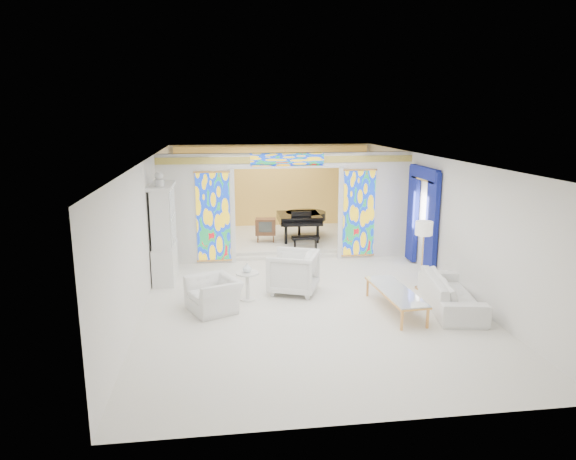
{
  "coord_description": "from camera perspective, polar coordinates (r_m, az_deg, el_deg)",
  "views": [
    {
      "loc": [
        -1.82,
        -11.89,
        4.01
      ],
      "look_at": [
        -0.21,
        0.2,
        1.26
      ],
      "focal_mm": 32.0,
      "sensor_mm": 36.0,
      "label": 1
    }
  ],
  "objects": [
    {
      "name": "chandelier",
      "position": [
        16.08,
        -0.35,
        7.5
      ],
      "size": [
        0.48,
        0.48,
        0.3
      ],
      "primitive_type": "cylinder",
      "color": "#DF9C4E",
      "rests_on": "ceiling"
    },
    {
      "name": "wall_right",
      "position": [
        13.26,
        16.21,
        1.29
      ],
      "size": [
        0.02,
        12.0,
        3.0
      ],
      "primitive_type": "cube",
      "color": "silver",
      "rests_on": "floor"
    },
    {
      "name": "china_cabinet",
      "position": [
        12.88,
        -13.63,
        -0.4
      ],
      "size": [
        0.56,
        1.46,
        2.72
      ],
      "color": "silver",
      "rests_on": "floor"
    },
    {
      "name": "vase",
      "position": [
        11.27,
        -4.56,
        -4.19
      ],
      "size": [
        0.25,
        0.25,
        0.21
      ],
      "primitive_type": "imported",
      "rotation": [
        0.0,
        0.0,
        0.27
      ],
      "color": "silver",
      "rests_on": "side_table"
    },
    {
      "name": "wall_left",
      "position": [
        12.26,
        -15.3,
        0.44
      ],
      "size": [
        0.02,
        12.0,
        3.0
      ],
      "primitive_type": "cube",
      "color": "silver",
      "rests_on": "floor"
    },
    {
      "name": "side_table",
      "position": [
        11.36,
        -4.53,
        -5.76
      ],
      "size": [
        0.63,
        0.63,
        0.64
      ],
      "rotation": [
        0.0,
        0.0,
        0.26
      ],
      "color": "silver",
      "rests_on": "floor"
    },
    {
      "name": "blue_drapes",
      "position": [
        13.84,
        14.7,
        2.17
      ],
      "size": [
        0.14,
        1.85,
        2.65
      ],
      "color": "navy",
      "rests_on": "wall_right"
    },
    {
      "name": "armchair_right",
      "position": [
        11.8,
        0.58,
        -4.68
      ],
      "size": [
        1.37,
        1.35,
        0.97
      ],
      "primitive_type": "imported",
      "rotation": [
        0.0,
        0.0,
        -1.94
      ],
      "color": "white",
      "rests_on": "floor"
    },
    {
      "name": "partition_wall",
      "position": [
        14.2,
        -0.12,
        3.15
      ],
      "size": [
        7.0,
        0.22,
        3.0
      ],
      "color": "silver",
      "rests_on": "floor"
    },
    {
      "name": "coffee_table",
      "position": [
        10.93,
        11.86,
        -6.73
      ],
      "size": [
        0.75,
        2.09,
        0.46
      ],
      "rotation": [
        0.0,
        0.0,
        0.06
      ],
      "color": "white",
      "rests_on": "floor"
    },
    {
      "name": "grand_piano",
      "position": [
        16.15,
        1.6,
        1.38
      ],
      "size": [
        1.56,
        2.43,
        0.98
      ],
      "rotation": [
        0.0,
        0.0,
        -0.01
      ],
      "color": "black",
      "rests_on": "alcove_platform"
    },
    {
      "name": "sofa",
      "position": [
        11.43,
        17.67,
        -6.64
      ],
      "size": [
        1.3,
        2.46,
        0.68
      ],
      "primitive_type": "imported",
      "rotation": [
        0.0,
        0.0,
        1.4
      ],
      "color": "silver",
      "rests_on": "floor"
    },
    {
      "name": "tv_console",
      "position": [
        15.77,
        -2.51,
        0.37
      ],
      "size": [
        0.66,
        0.49,
        0.72
      ],
      "rotation": [
        0.0,
        0.0,
        -0.12
      ],
      "color": "brown",
      "rests_on": "alcove_platform"
    },
    {
      "name": "wall_back",
      "position": [
        18.16,
        -1.78,
        4.75
      ],
      "size": [
        7.0,
        0.02,
        3.0
      ],
      "primitive_type": "cube",
      "color": "silver",
      "rests_on": "floor"
    },
    {
      "name": "armchair_left",
      "position": [
        10.89,
        -8.27,
        -7.1
      ],
      "size": [
        1.29,
        1.35,
        0.69
      ],
      "primitive_type": "imported",
      "rotation": [
        0.0,
        0.0,
        -1.14
      ],
      "color": "white",
      "rests_on": "floor"
    },
    {
      "name": "floor",
      "position": [
        12.68,
        1.06,
        -5.73
      ],
      "size": [
        12.0,
        12.0,
        0.0
      ],
      "primitive_type": "plane",
      "color": "silver",
      "rests_on": "ground"
    },
    {
      "name": "ceiling",
      "position": [
        12.07,
        1.12,
        7.91
      ],
      "size": [
        7.0,
        12.0,
        0.02
      ],
      "primitive_type": "cube",
      "color": "white",
      "rests_on": "wall_back"
    },
    {
      "name": "stained_glass_right",
      "position": [
        14.56,
        7.88,
        1.86
      ],
      "size": [
        0.9,
        0.04,
        2.4
      ],
      "primitive_type": "cube",
      "color": "gold",
      "rests_on": "partition_wall"
    },
    {
      "name": "wall_front",
      "position": [
        6.65,
        9.01,
        -9.6
      ],
      "size": [
        7.0,
        0.02,
        3.0
      ],
      "primitive_type": "cube",
      "color": "silver",
      "rests_on": "floor"
    },
    {
      "name": "floor_lamp",
      "position": [
        12.21,
        14.85,
        -0.17
      ],
      "size": [
        0.47,
        0.47,
        1.62
      ],
      "rotation": [
        0.0,
        0.0,
        0.22
      ],
      "color": "#DF9C4E",
      "rests_on": "floor"
    },
    {
      "name": "alcove_platform",
      "position": [
        16.56,
        -1.07,
        -0.99
      ],
      "size": [
        6.8,
        3.8,
        0.18
      ],
      "primitive_type": "cube",
      "color": "silver",
      "rests_on": "floor"
    },
    {
      "name": "stained_glass_left",
      "position": [
        14.04,
        -8.31,
        1.45
      ],
      "size": [
        0.9,
        0.04,
        2.4
      ],
      "primitive_type": "cube",
      "color": "gold",
      "rests_on": "partition_wall"
    },
    {
      "name": "gold_curtain_back",
      "position": [
        18.04,
        -1.74,
        4.7
      ],
      "size": [
        6.7,
        0.1,
        2.9
      ],
      "primitive_type": "cube",
      "color": "#E7B650",
      "rests_on": "wall_back"
    },
    {
      "name": "stained_glass_transom",
      "position": [
        13.95,
        -0.07,
        7.81
      ],
      "size": [
        2.0,
        0.04,
        0.34
      ],
      "primitive_type": "cube",
      "color": "gold",
      "rests_on": "partition_wall"
    }
  ]
}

